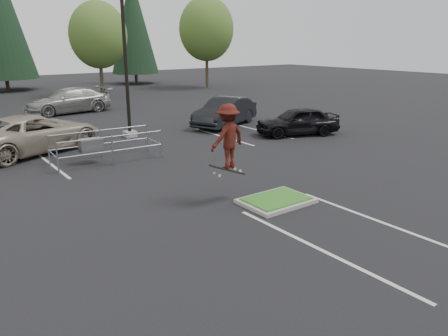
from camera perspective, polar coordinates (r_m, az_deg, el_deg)
ground at (r=14.08m, az=6.82°, el=-4.52°), size 120.00×120.00×0.00m
grass_median at (r=14.05m, az=6.83°, el=-4.23°), size 2.20×1.60×0.16m
stall_lines at (r=18.06m, az=-9.56°, el=0.10°), size 22.62×17.60×0.01m
light_pole at (r=23.56m, az=-12.83°, el=14.92°), size 0.70×0.60×10.12m
decid_c at (r=42.14m, az=-16.10°, el=16.10°), size 5.12×5.12×8.38m
decid_d at (r=48.19m, az=-2.34°, el=17.44°), size 5.76×5.76×9.43m
conif_c at (r=54.22m, az=-11.78°, el=17.99°), size 5.50×5.50×12.50m
cart_corral at (r=19.08m, az=-16.56°, el=2.96°), size 4.53×1.86×1.26m
skateboarder at (r=13.46m, az=0.46°, el=4.06°), size 1.42×0.98×2.34m
car_l_tan at (r=21.90m, az=-23.71°, el=4.13°), size 6.86×4.85×1.74m
car_r_charc at (r=26.50m, az=0.15°, el=7.36°), size 5.41×3.72×1.69m
car_r_black at (r=24.23m, az=9.67°, el=6.08°), size 4.84×3.33×1.53m
car_far_silver at (r=33.19m, az=-19.61°, el=8.29°), size 6.19×2.99×1.74m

